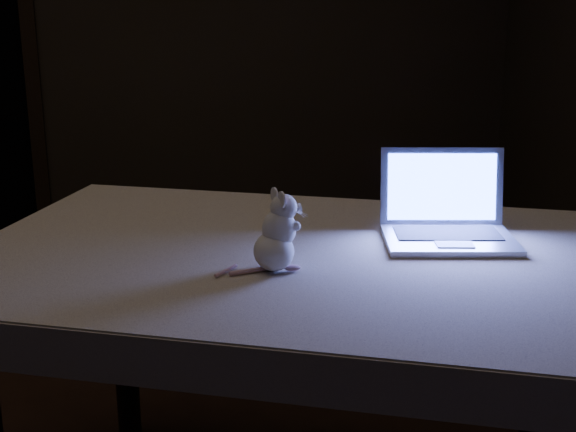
{
  "coord_description": "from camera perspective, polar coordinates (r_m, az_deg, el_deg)",
  "views": [
    {
      "loc": [
        -0.06,
        -2.07,
        1.42
      ],
      "look_at": [
        0.31,
        -0.24,
        0.89
      ],
      "focal_mm": 48.0,
      "sensor_mm": 36.0,
      "label": 1
    }
  ],
  "objects": [
    {
      "name": "plush_mouse",
      "position": [
        1.74,
        -1.07,
        -1.12
      ],
      "size": [
        0.18,
        0.18,
        0.19
      ],
      "primitive_type": null,
      "rotation": [
        0.0,
        0.0,
        -0.47
      ],
      "color": "white",
      "rests_on": "tablecloth"
    },
    {
      "name": "table",
      "position": [
        2.07,
        0.41,
        -13.51
      ],
      "size": [
        1.77,
        1.5,
        0.81
      ],
      "primitive_type": null,
      "rotation": [
        0.0,
        0.0,
        -0.41
      ],
      "color": "black",
      "rests_on": "floor"
    },
    {
      "name": "back_wall",
      "position": [
        4.57,
        -10.88,
        14.13
      ],
      "size": [
        4.5,
        0.04,
        2.6
      ],
      "primitive_type": "cube",
      "color": "black",
      "rests_on": "ground"
    },
    {
      "name": "laptop",
      "position": [
        1.97,
        12.03,
        1.07
      ],
      "size": [
        0.38,
        0.35,
        0.22
      ],
      "primitive_type": null,
      "rotation": [
        0.0,
        0.0,
        -0.2
      ],
      "color": "#B8B8BC",
      "rests_on": "tablecloth"
    },
    {
      "name": "tablecloth",
      "position": [
        1.89,
        1.31,
        -4.39
      ],
      "size": [
        1.81,
        1.4,
        0.1
      ],
      "primitive_type": null,
      "rotation": [
        0.0,
        0.0,
        -0.22
      ],
      "color": "beige",
      "rests_on": "table"
    }
  ]
}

